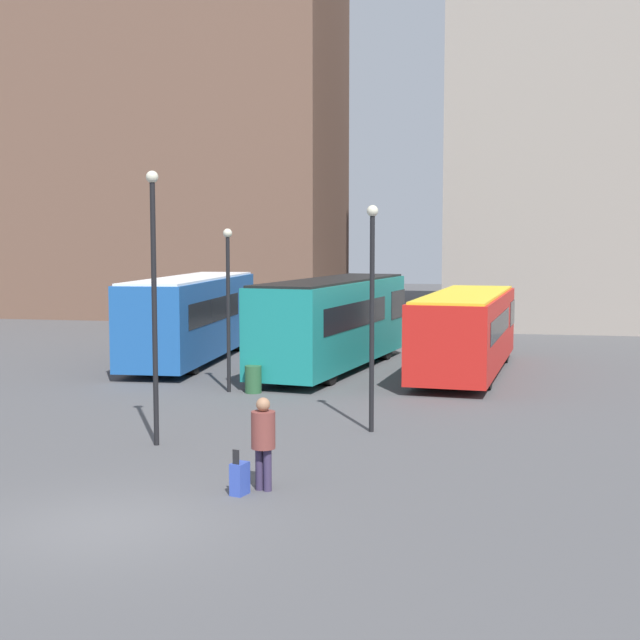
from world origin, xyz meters
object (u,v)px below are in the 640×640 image
(bus_0, at_px, (193,315))
(suitcase, at_px, (240,478))
(bus_2, at_px, (466,329))
(lamp_post_0, at_px, (154,287))
(trash_bin, at_px, (253,379))
(lamp_post_2, at_px, (228,295))
(traveler, at_px, (263,435))
(bus_1, at_px, (334,320))
(lamp_post_1, at_px, (372,299))

(bus_0, distance_m, suitcase, 18.69)
(bus_2, relative_size, lamp_post_0, 1.68)
(lamp_post_0, height_order, trash_bin, lamp_post_0)
(lamp_post_0, bearing_deg, bus_0, 105.87)
(bus_2, height_order, lamp_post_2, lamp_post_2)
(traveler, xyz_separation_m, lamp_post_2, (-3.85, 10.36, 1.97))
(trash_bin, bearing_deg, suitcase, -75.86)
(bus_2, distance_m, traveler, 16.08)
(suitcase, bearing_deg, bus_2, 3.13)
(bus_0, xyz_separation_m, bus_1, (5.83, -1.17, 0.01))
(lamp_post_2, bearing_deg, traveler, -69.61)
(bus_2, height_order, trash_bin, bus_2)
(bus_2, relative_size, traveler, 5.91)
(traveler, distance_m, trash_bin, 10.79)
(bus_0, relative_size, lamp_post_1, 1.96)
(traveler, height_order, lamp_post_2, lamp_post_2)
(bus_1, relative_size, lamp_post_0, 1.74)
(bus_1, bearing_deg, traveler, -165.43)
(bus_1, height_order, lamp_post_0, lamp_post_0)
(lamp_post_2, height_order, trash_bin, lamp_post_2)
(lamp_post_0, bearing_deg, suitcase, -49.10)
(bus_1, distance_m, trash_bin, 5.81)
(trash_bin, bearing_deg, bus_0, 122.85)
(suitcase, height_order, lamp_post_2, lamp_post_2)
(bus_2, height_order, suitcase, bus_2)
(bus_1, height_order, lamp_post_1, lamp_post_1)
(bus_2, height_order, lamp_post_1, lamp_post_1)
(bus_2, xyz_separation_m, suitcase, (-3.65, -16.10, -1.25))
(bus_0, bearing_deg, suitcase, -160.70)
(bus_2, bearing_deg, trash_bin, 135.74)
(bus_0, distance_m, trash_bin, 7.96)
(traveler, distance_m, suitcase, 0.91)
(suitcase, bearing_deg, lamp_post_2, 33.91)
(traveler, xyz_separation_m, suitcase, (-0.36, -0.37, -0.75))
(traveler, bearing_deg, suitcase, 151.06)
(lamp_post_0, distance_m, lamp_post_2, 7.28)
(suitcase, xyz_separation_m, trash_bin, (-2.69, 10.70, 0.11))
(lamp_post_1, xyz_separation_m, trash_bin, (-4.37, 4.81, -2.87))
(bus_1, bearing_deg, lamp_post_1, -155.54)
(traveler, height_order, lamp_post_0, lamp_post_0)
(lamp_post_1, relative_size, lamp_post_2, 1.10)
(bus_1, distance_m, lamp_post_0, 12.90)
(traveler, bearing_deg, bus_1, 21.30)
(bus_0, bearing_deg, lamp_post_2, -154.77)
(traveler, height_order, lamp_post_1, lamp_post_1)
(lamp_post_1, xyz_separation_m, lamp_post_2, (-5.16, 4.85, -0.27))
(lamp_post_2, bearing_deg, bus_2, 36.93)
(bus_0, bearing_deg, bus_2, -99.01)
(lamp_post_0, bearing_deg, lamp_post_1, 26.91)
(bus_0, height_order, lamp_post_2, lamp_post_2)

